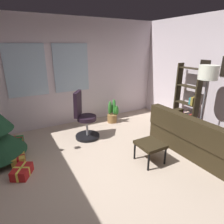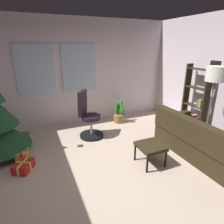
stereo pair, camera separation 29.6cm
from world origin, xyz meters
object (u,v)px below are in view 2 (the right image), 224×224
Objects in this scene: potted_plant at (119,114)px; bookshelf at (195,104)px; gift_box_gold at (22,155)px; gift_box_green at (21,139)px; couch at (215,146)px; footstool at (151,147)px; office_chair at (89,119)px; floor_lamp at (215,79)px; gift_box_red at (24,166)px.

bookshelf is at bearing -42.64° from potted_plant.
gift_box_green is at bearing 91.73° from gift_box_gold.
bookshelf is at bearing -14.24° from gift_box_green.
couch is 4.45× the size of footstool.
gift_box_gold is 3.95m from bookshelf.
office_chair is 2.75m from floor_lamp.
office_chair reaches higher than footstool.
potted_plant is at bearing 109.66° from couch.
gift_box_red is at bearing 162.17° from couch.
bookshelf is at bearing 0.42° from gift_box_red.
gift_box_green is (-0.04, 1.02, 0.05)m from gift_box_red.
gift_box_green is 0.57× the size of potted_plant.
potted_plant is (1.03, 0.51, -0.19)m from office_chair.
potted_plant reaches higher than footstool.
floor_lamp reaches higher than office_chair.
gift_box_gold is at bearing 156.77° from couch.
potted_plant reaches higher than gift_box_green.
gift_box_red is 3.85m from floor_lamp.
bookshelf is 0.97× the size of floor_lamp.
footstool is at bearing -38.53° from gift_box_green.
office_chair is (1.47, -0.22, 0.31)m from gift_box_green.
gift_box_green is 4.07m from bookshelf.
couch is 4.91× the size of gift_box_red.
gift_box_green is at bearing 155.07° from floor_lamp.
floor_lamp reaches higher than footstool.
gift_box_red is 0.38× the size of office_chair.
gift_box_green is at bearing 148.15° from couch.
footstool is at bearing 163.10° from couch.
gift_box_green reaches higher than gift_box_red.
office_chair reaches higher than gift_box_green.
couch is at bearing -116.56° from bookshelf.
potted_plant is (-1.08, 1.96, -1.20)m from floor_lamp.
gift_box_gold reaches higher than gift_box_red.
couch is 1.23× the size of floor_lamp.
couch is at bearing -17.83° from gift_box_red.
gift_box_red is 2.80m from potted_plant.
couch is 3.49m from gift_box_red.
gift_box_green is (-2.16, 1.72, -0.21)m from footstool.
gift_box_gold is at bearing 153.48° from footstool.
bookshelf reaches higher than couch.
gift_box_gold is 0.27× the size of office_chair.
gift_box_green is 0.22× the size of floor_lamp.
gift_box_gold is (0.02, -0.65, -0.03)m from gift_box_green.
couch is 3.64m from gift_box_gold.
gift_box_green is (-3.36, 2.09, -0.15)m from couch.
couch is 1.88× the size of office_chair.
gift_box_red is 0.64× the size of potted_plant.
bookshelf reaches higher than gift_box_gold.
potted_plant reaches higher than gift_box_red.
footstool is 1.26× the size of gift_box_green.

